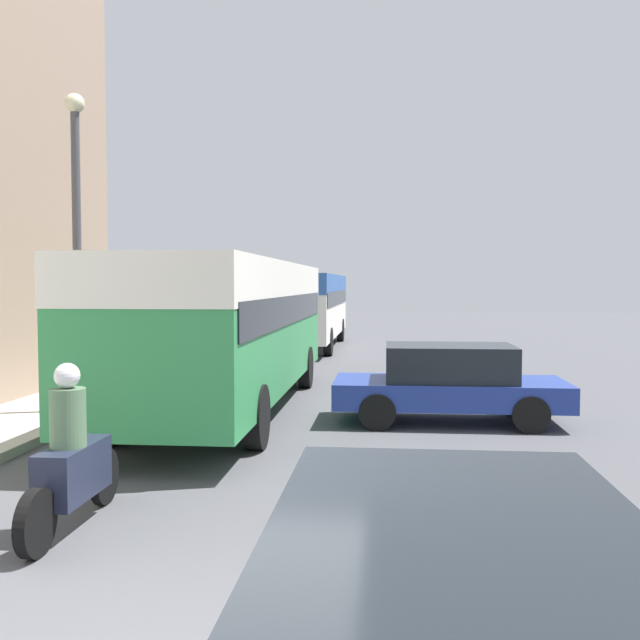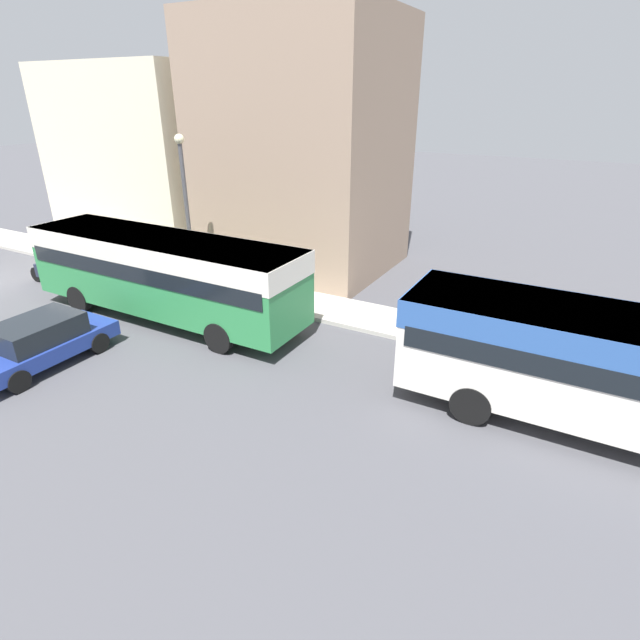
{
  "view_description": "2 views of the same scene",
  "coord_description": "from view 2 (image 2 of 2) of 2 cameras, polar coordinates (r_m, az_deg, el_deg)",
  "views": [
    {
      "loc": [
        1.41,
        -4.21,
        2.53
      ],
      "look_at": [
        -0.97,
        20.59,
        1.26
      ],
      "focal_mm": 40.0,
      "sensor_mm": 36.0,
      "label": 1
    },
    {
      "loc": [
        9.93,
        22.32,
        7.34
      ],
      "look_at": [
        -1.09,
        16.21,
        1.61
      ],
      "focal_mm": 28.0,
      "sensor_mm": 36.0,
      "label": 2
    }
  ],
  "objects": [
    {
      "name": "lamp_post",
      "position": [
        20.17,
        -15.08,
        13.08
      ],
      "size": [
        0.36,
        0.36,
        5.87
      ],
      "color": "#47474C",
      "rests_on": "sidewalk"
    },
    {
      "name": "building_corner",
      "position": [
        28.24,
        -19.54,
        17.06
      ],
      "size": [
        5.5,
        8.73,
        8.7
      ],
      "color": "beige",
      "rests_on": "ground_plane"
    },
    {
      "name": "car_crossing",
      "position": [
        16.73,
        -29.35,
        -2.13
      ],
      "size": [
        4.17,
        1.87,
        1.42
      ],
      "rotation": [
        0.0,
        0.0,
        -1.57
      ],
      "color": "navy",
      "rests_on": "ground_plane"
    },
    {
      "name": "bus_following",
      "position": [
        13.08,
        32.61,
        -4.39
      ],
      "size": [
        2.65,
        10.4,
        2.88
      ],
      "color": "silver",
      "rests_on": "ground_plane"
    },
    {
      "name": "bus_lead",
      "position": [
        18.05,
        -17.49,
        5.83
      ],
      "size": [
        2.61,
        10.57,
        2.95
      ],
      "color": "#2D8447",
      "rests_on": "ground_plane"
    },
    {
      "name": "sidewalk",
      "position": [
        27.87,
        -26.22,
        6.81
      ],
      "size": [
        2.2,
        120.0,
        0.15
      ],
      "color": "#B2ADA3",
      "rests_on": "ground_plane"
    },
    {
      "name": "building_midblock",
      "position": [
        22.8,
        -2.01,
        19.01
      ],
      "size": [
        6.68,
        7.86,
        10.38
      ],
      "color": "gray",
      "rests_on": "ground_plane"
    },
    {
      "name": "motorcycle_behind_lead",
      "position": [
        23.79,
        -28.83,
        5.12
      ],
      "size": [
        0.38,
        2.24,
        1.73
      ],
      "color": "#1E2338",
      "rests_on": "ground_plane"
    }
  ]
}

